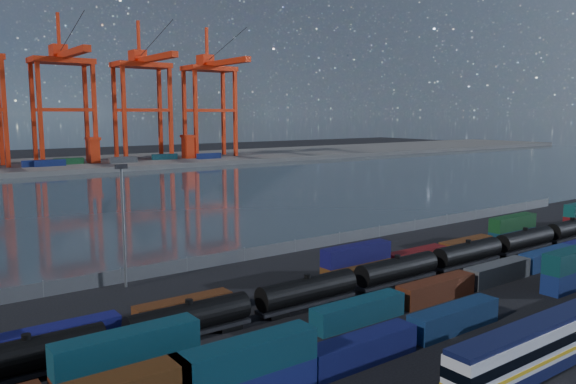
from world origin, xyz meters
TOP-DOWN VIEW (x-y plane):
  - ground at (0.00, 0.00)m, footprint 700.00×700.00m
  - harbor_water at (0.00, 105.00)m, footprint 700.00×700.00m
  - far_quay at (0.00, 210.00)m, footprint 700.00×70.00m
  - container_row_south at (-22.40, -9.76)m, footprint 139.82×2.52m
  - container_row_mid at (-15.22, -2.14)m, footprint 141.34×2.48m
  - container_row_north at (8.67, 10.28)m, footprint 141.31×2.32m
  - tanker_string at (0.02, 4.97)m, footprint 137.74×2.95m
  - waterfront_fence at (-0.00, 28.00)m, footprint 160.12×0.12m
  - yard_light_mast at (-30.00, 26.00)m, footprint 1.60×0.40m
  - gantry_cranes at (-7.50, 203.27)m, footprint 200.07×48.14m
  - quay_containers at (-11.00, 195.46)m, footprint 172.58×10.99m
  - straddle_carriers at (-2.50, 200.00)m, footprint 140.00×7.00m

SIDE VIEW (x-z plane):
  - ground at x=0.00m, z-range 0.00..0.00m
  - harbor_water at x=0.00m, z-range 0.01..0.01m
  - far_quay at x=0.00m, z-range 0.00..2.00m
  - waterfront_fence at x=0.00m, z-range -0.10..2.10m
  - container_row_mid at x=-15.22m, z-range -1.08..4.20m
  - container_row_north at x=8.67m, z-range -0.48..4.47m
  - tanker_string at x=0.02m, z-range 0.01..4.23m
  - container_row_south at x=-22.40m, z-range -0.38..4.98m
  - quay_containers at x=-11.00m, z-range 2.00..4.60m
  - straddle_carriers at x=-2.50m, z-range 2.27..13.37m
  - yard_light_mast at x=-30.00m, z-range 1.00..17.60m
  - gantry_cranes at x=-7.50m, z-range 7.36..72.55m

